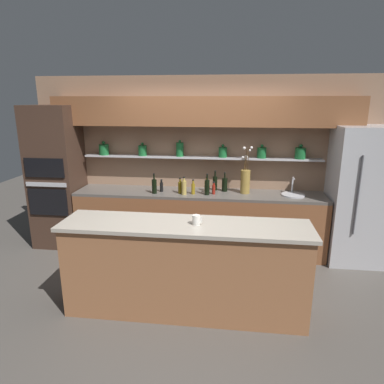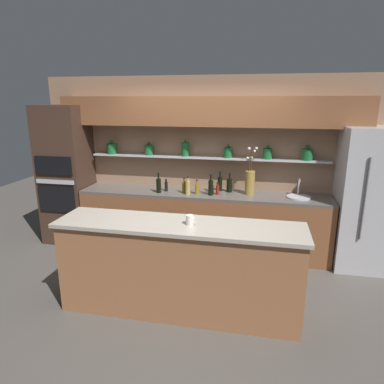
% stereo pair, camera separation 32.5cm
% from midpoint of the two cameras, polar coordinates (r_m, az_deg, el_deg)
% --- Properties ---
extents(ground_plane, '(12.00, 12.00, 0.00)m').
position_cam_midpoint_polar(ground_plane, '(4.30, 1.37, -16.42)').
color(ground_plane, '#4C4742').
extents(back_wall_unit, '(5.20, 0.44, 2.60)m').
position_cam_midpoint_polar(back_wall_unit, '(5.23, 4.53, 7.38)').
color(back_wall_unit, '#937056').
rests_on(back_wall_unit, ground_plane).
extents(back_counter_unit, '(3.68, 0.62, 0.92)m').
position_cam_midpoint_polar(back_counter_unit, '(5.21, 3.57, -4.99)').
color(back_counter_unit, brown).
rests_on(back_counter_unit, ground_plane).
extents(island_counter, '(2.60, 0.61, 1.02)m').
position_cam_midpoint_polar(island_counter, '(3.74, 0.40, -12.58)').
color(island_counter, '#99603D').
rests_on(island_counter, ground_plane).
extents(refrigerator, '(0.77, 0.73, 1.92)m').
position_cam_midpoint_polar(refrigerator, '(5.22, 28.79, -1.11)').
color(refrigerator, '#B7B7BC').
rests_on(refrigerator, ground_plane).
extents(oven_tower, '(0.71, 0.64, 2.18)m').
position_cam_midpoint_polar(oven_tower, '(5.76, -18.72, 2.68)').
color(oven_tower, '#3D281E').
rests_on(oven_tower, ground_plane).
extents(flower_vase, '(0.16, 0.15, 0.69)m').
position_cam_midpoint_polar(flower_vase, '(5.03, 11.47, 1.79)').
color(flower_vase, olive).
rests_on(flower_vase, back_counter_unit).
extents(sink_fixture, '(0.33, 0.33, 0.25)m').
position_cam_midpoint_polar(sink_fixture, '(5.08, 19.12, -0.68)').
color(sink_fixture, '#B7B7BC').
rests_on(sink_fixture, back_counter_unit).
extents(bottle_oil_0, '(0.05, 0.05, 0.22)m').
position_cam_midpoint_polar(bottle_oil_0, '(4.97, 2.71, 0.61)').
color(bottle_oil_0, olive).
rests_on(bottle_oil_0, back_counter_unit).
extents(bottle_wine_1, '(0.07, 0.07, 0.30)m').
position_cam_midpoint_polar(bottle_wine_1, '(5.18, 6.47, 1.43)').
color(bottle_wine_1, black).
rests_on(bottle_wine_1, back_counter_unit).
extents(bottle_wine_2, '(0.07, 0.07, 0.30)m').
position_cam_midpoint_polar(bottle_wine_2, '(5.05, -3.75, 1.11)').
color(bottle_wine_2, black).
rests_on(bottle_wine_2, back_counter_unit).
extents(bottle_oil_3, '(0.06, 0.06, 0.22)m').
position_cam_midpoint_polar(bottle_oil_3, '(5.13, 5.04, 1.01)').
color(bottle_oil_3, brown).
rests_on(bottle_oil_3, back_counter_unit).
extents(bottle_sauce_4, '(0.05, 0.05, 0.19)m').
position_cam_midpoint_polar(bottle_sauce_4, '(5.13, -2.52, 1.01)').
color(bottle_sauce_4, black).
rests_on(bottle_sauce_4, back_counter_unit).
extents(bottle_wine_5, '(0.07, 0.07, 0.31)m').
position_cam_midpoint_polar(bottle_wine_5, '(4.92, 5.03, 0.78)').
color(bottle_wine_5, black).
rests_on(bottle_wine_5, back_counter_unit).
extents(bottle_spirit_6, '(0.07, 0.07, 0.26)m').
position_cam_midpoint_polar(bottle_spirit_6, '(4.94, 1.17, 0.80)').
color(bottle_spirit_6, tan).
rests_on(bottle_spirit_6, back_counter_unit).
extents(bottle_wine_7, '(0.08, 0.08, 0.29)m').
position_cam_midpoint_polar(bottle_wine_7, '(5.12, 8.06, 1.13)').
color(bottle_wine_7, black).
rests_on(bottle_wine_7, back_counter_unit).
extents(bottle_oil_8, '(0.06, 0.06, 0.23)m').
position_cam_midpoint_polar(bottle_oil_8, '(5.01, 0.55, 0.82)').
color(bottle_oil_8, brown).
rests_on(bottle_oil_8, back_counter_unit).
extents(bottle_sauce_9, '(0.05, 0.05, 0.18)m').
position_cam_midpoint_polar(bottle_sauce_9, '(4.96, 6.15, 0.43)').
color(bottle_sauce_9, maroon).
rests_on(bottle_sauce_9, back_counter_unit).
extents(bottle_sauce_10, '(0.05, 0.05, 0.17)m').
position_cam_midpoint_polar(bottle_sauce_10, '(5.03, 5.20, 0.52)').
color(bottle_sauce_10, maroon).
rests_on(bottle_sauce_10, back_counter_unit).
extents(coffee_mug, '(0.10, 0.08, 0.10)m').
position_cam_midpoint_polar(coffee_mug, '(3.49, 2.33, -4.70)').
color(coffee_mug, silver).
rests_on(coffee_mug, island_counter).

